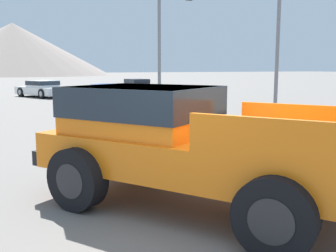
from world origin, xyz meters
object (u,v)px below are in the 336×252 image
Objects in this scene: parked_car_blue at (109,92)px; traffic_light_main at (171,21)px; orange_pickup_truck at (176,138)px; parked_car_dark at (137,85)px; parked_car_white at (42,88)px.

traffic_light_main reaches higher than parked_car_blue.
orange_pickup_truck is 1.12× the size of parked_car_blue.
traffic_light_main reaches higher than parked_car_dark.
traffic_light_main is at bearing 66.18° from parked_car_dark.
parked_car_blue is at bearing 42.29° from orange_pickup_truck.
orange_pickup_truck is 1.12× the size of parked_car_dark.
traffic_light_main is (-4.30, -16.00, 3.63)m from parked_car_dark.
parked_car_dark is (9.50, 27.21, -0.47)m from orange_pickup_truck.
parked_car_dark is at bearing 98.08° from parked_car_blue.
parked_car_dark is 8.86m from parked_car_white.
orange_pickup_truck is 12.75m from traffic_light_main.
parked_car_dark is at bearing 164.95° from traffic_light_main.
parked_car_white is at bearing 53.11° from orange_pickup_truck.
traffic_light_main is (5.19, 11.21, 3.16)m from orange_pickup_truck.
parked_car_dark is 16.97m from traffic_light_main.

